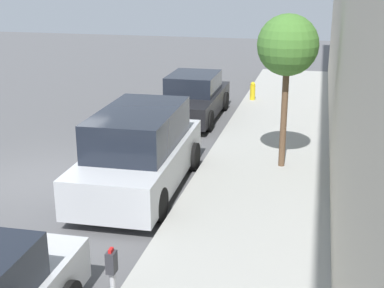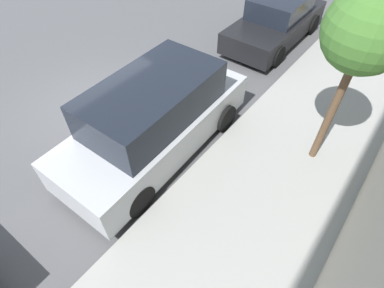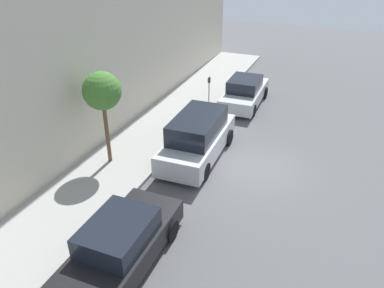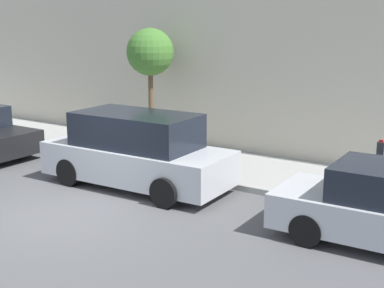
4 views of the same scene
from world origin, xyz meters
The scene contains 5 objects.
ground_plane centered at (0.00, 0.00, 0.00)m, with size 60.00×60.00×0.00m, color #515154.
sidewalk centered at (5.10, 0.00, 0.07)m, with size 3.20×32.00×0.15m.
parked_minivan_second centered at (2.40, 0.02, 0.92)m, with size 2.05×4.95×1.90m.
parking_meter_near centered at (3.95, -5.55, 1.05)m, with size 0.11×0.15×1.47m.
street_tree centered at (5.50, 1.95, 3.15)m, with size 1.47×1.47×3.77m.
Camera 4 is at (-7.73, -8.33, 4.16)m, focal length 50.00 mm.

